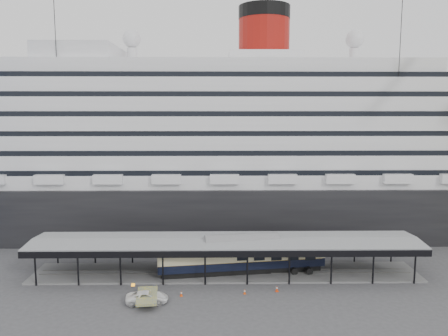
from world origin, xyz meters
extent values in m
plane|color=#3D3D3F|center=(0.00, 0.00, 0.00)|extent=(200.00, 200.00, 0.00)
cube|color=black|center=(0.00, 32.00, 5.00)|extent=(130.00, 30.00, 10.00)
cylinder|color=maroon|center=(8.00, 32.00, 37.40)|extent=(10.00, 10.00, 9.00)
cylinder|color=black|center=(8.00, 32.00, 42.65)|extent=(10.10, 10.10, 2.50)
sphere|color=silver|center=(-18.00, 32.00, 37.70)|extent=(3.60, 3.60, 3.60)
sphere|color=silver|center=(26.00, 32.00, 37.70)|extent=(3.60, 3.60, 3.60)
cube|color=slate|center=(0.00, 5.00, 0.12)|extent=(56.00, 8.00, 0.24)
cube|color=slate|center=(0.00, 4.28, 0.28)|extent=(54.00, 0.08, 0.10)
cube|color=slate|center=(0.00, 5.72, 0.28)|extent=(54.00, 0.08, 0.10)
cube|color=black|center=(0.00, 0.50, 4.45)|extent=(56.00, 0.18, 0.90)
cube|color=black|center=(0.00, 9.50, 4.45)|extent=(56.00, 0.18, 0.90)
cube|color=slate|center=(0.00, 5.00, 5.18)|extent=(56.00, 9.00, 0.24)
cylinder|color=black|center=(-29.22, 21.75, 23.60)|extent=(0.12, 0.12, 47.21)
cylinder|color=black|center=(30.26, 20.24, 23.60)|extent=(0.12, 0.12, 47.21)
imported|color=white|center=(-9.95, -4.74, 0.72)|extent=(5.45, 2.99, 1.45)
cube|color=black|center=(2.34, 5.00, 0.63)|extent=(23.40, 5.79, 0.78)
cube|color=black|center=(2.34, 5.00, 1.62)|extent=(24.56, 6.38, 1.22)
cube|color=beige|center=(2.34, 5.00, 2.95)|extent=(24.57, 6.42, 1.44)
cube|color=black|center=(2.34, 5.00, 3.89)|extent=(24.56, 6.38, 0.44)
cube|color=#ED4C0D|center=(-5.88, -2.81, 0.01)|extent=(0.41, 0.41, 0.03)
cone|color=#ED4C0D|center=(-5.88, -2.81, 0.36)|extent=(0.34, 0.34, 0.68)
cylinder|color=white|center=(-5.88, -2.81, 0.43)|extent=(0.22, 0.22, 0.13)
cube|color=#DB4A0C|center=(2.35, -2.27, 0.01)|extent=(0.44, 0.44, 0.03)
cone|color=#DB4A0C|center=(2.35, -2.27, 0.34)|extent=(0.37, 0.37, 0.65)
cylinder|color=white|center=(2.35, -2.27, 0.41)|extent=(0.21, 0.21, 0.13)
cube|color=red|center=(6.65, -1.53, 0.02)|extent=(0.55, 0.55, 0.03)
cone|color=red|center=(6.65, -1.53, 0.42)|extent=(0.46, 0.46, 0.79)
cylinder|color=white|center=(6.65, -1.53, 0.50)|extent=(0.25, 0.25, 0.15)
camera|label=1|loc=(-1.08, -56.40, 23.82)|focal=35.00mm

